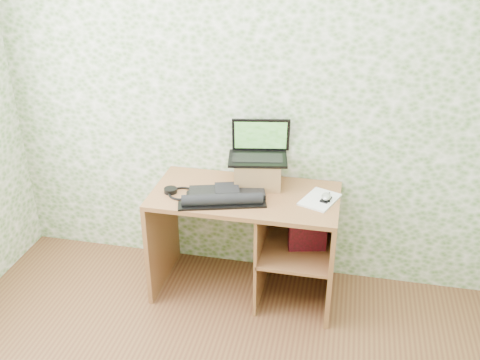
% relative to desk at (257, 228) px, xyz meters
% --- Properties ---
extents(wall_back, '(3.50, 0.00, 3.50)m').
position_rel_desk_xyz_m(wall_back, '(-0.08, 0.28, 0.82)').
color(wall_back, white).
rests_on(wall_back, ground).
extents(desk, '(1.20, 0.60, 0.75)m').
position_rel_desk_xyz_m(desk, '(0.00, 0.00, 0.00)').
color(desk, brown).
rests_on(desk, floor).
extents(riser, '(0.34, 0.30, 0.18)m').
position_rel_desk_xyz_m(riser, '(-0.03, 0.12, 0.36)').
color(riser, '#8F6440').
rests_on(riser, desk).
extents(laptop, '(0.42, 0.33, 0.25)m').
position_rel_desk_xyz_m(laptop, '(-0.03, 0.16, 0.51)').
color(laptop, black).
rests_on(laptop, riser).
extents(keyboard, '(0.55, 0.41, 0.08)m').
position_rel_desk_xyz_m(keyboard, '(-0.19, -0.13, 0.30)').
color(keyboard, black).
rests_on(keyboard, desk).
extents(headphones, '(0.24, 0.20, 0.03)m').
position_rel_desk_xyz_m(headphones, '(-0.47, -0.12, 0.28)').
color(headphones, black).
rests_on(headphones, desk).
extents(notepad, '(0.27, 0.31, 0.01)m').
position_rel_desk_xyz_m(notepad, '(0.40, -0.02, 0.28)').
color(notepad, silver).
rests_on(notepad, desk).
extents(mouse, '(0.08, 0.11, 0.03)m').
position_rel_desk_xyz_m(mouse, '(0.43, -0.03, 0.30)').
color(mouse, silver).
rests_on(mouse, notepad).
extents(pen, '(0.01, 0.13, 0.01)m').
position_rel_desk_xyz_m(pen, '(0.45, 0.01, 0.28)').
color(pen, black).
rests_on(pen, notepad).
extents(red_box, '(0.25, 0.13, 0.29)m').
position_rel_desk_xyz_m(red_box, '(0.33, -0.03, 0.05)').
color(red_box, maroon).
rests_on(red_box, desk).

